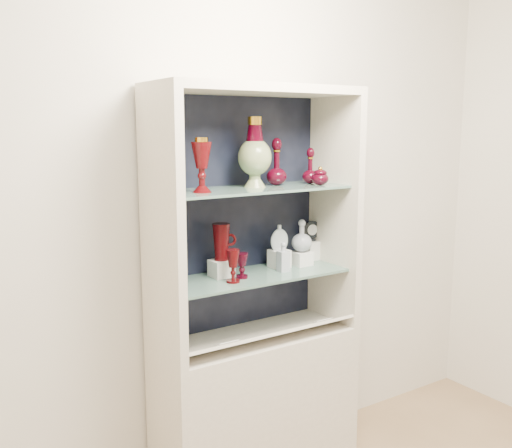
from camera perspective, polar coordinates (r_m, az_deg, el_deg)
wall_back at (r=2.86m, az=-2.40°, el=2.60°), size 3.50×0.02×2.80m
cabinet_base at (r=2.99m, az=0.00°, el=-17.77°), size 1.00×0.40×0.75m
cabinet_back_panel at (r=2.84m, az=-2.08°, el=1.04°), size 0.98×0.02×1.15m
cabinet_side_left at (r=2.46m, az=-9.42°, el=-0.45°), size 0.04×0.40×1.15m
cabinet_side_right at (r=2.97m, az=7.80°, el=1.33°), size 0.04×0.40×1.15m
cabinet_top_cap at (r=2.65m, az=0.00°, el=13.31°), size 1.00×0.40×0.04m
shelf_lower at (r=2.76m, az=-0.23°, el=-5.19°), size 0.92×0.34×0.01m
shelf_upper at (r=2.68m, az=-0.23°, el=3.52°), size 0.92×0.34×0.01m
label_ledge at (r=2.74m, az=1.28°, el=-11.12°), size 0.92×0.17×0.09m
label_card_0 at (r=2.91m, az=6.50°, el=-9.58°), size 0.10×0.06×0.03m
label_card_1 at (r=2.62m, az=-3.03°, el=-11.79°), size 0.10×0.06×0.03m
pedestal_lamp_left at (r=2.48m, az=-9.16°, el=6.27°), size 0.13×0.13×0.28m
pedestal_lamp_right at (r=2.49m, az=-5.46°, el=5.89°), size 0.11×0.11×0.24m
enamel_urn at (r=2.70m, az=-0.12°, el=7.20°), size 0.20×0.20×0.33m
ruby_decanter_a at (r=2.79m, az=2.08°, el=6.53°), size 0.10×0.10×0.26m
ruby_decanter_b at (r=2.88m, az=5.46°, el=5.92°), size 0.09×0.09×0.19m
lidded_bowl at (r=2.82m, az=6.44°, el=4.83°), size 0.11×0.11×0.09m
cobalt_goblet at (r=2.50m, az=-8.18°, el=-4.53°), size 0.10×0.10×0.19m
ruby_goblet_tall at (r=2.61m, az=-2.32°, el=-4.22°), size 0.07×0.07×0.15m
ruby_goblet_small at (r=2.68m, az=-1.42°, el=-4.19°), size 0.08×0.08×0.12m
riser_ruby_pitcher at (r=2.72m, az=-3.47°, el=-4.45°), size 0.10×0.10×0.08m
ruby_pitcher at (r=2.69m, az=-3.50°, el=-1.81°), size 0.15×0.13×0.18m
clear_square_bottle at (r=2.80m, az=2.74°, el=-3.27°), size 0.05×0.05×0.15m
riser_flat_flask at (r=2.89m, az=2.34°, el=-3.47°), size 0.09×0.09×0.09m
flat_flask at (r=2.86m, az=2.35°, el=-1.31°), size 0.10×0.05×0.13m
riser_clear_round_decanter at (r=2.95m, az=4.57°, el=-3.44°), size 0.09×0.09×0.07m
clear_round_decanter at (r=2.92m, az=4.60°, el=-1.25°), size 0.12×0.12×0.16m
riser_cameo_medallion at (r=3.07m, az=5.58°, el=-2.61°), size 0.08×0.08×0.10m
cameo_medallion at (r=3.05m, az=5.61°, el=-0.66°), size 0.10×0.05×0.11m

